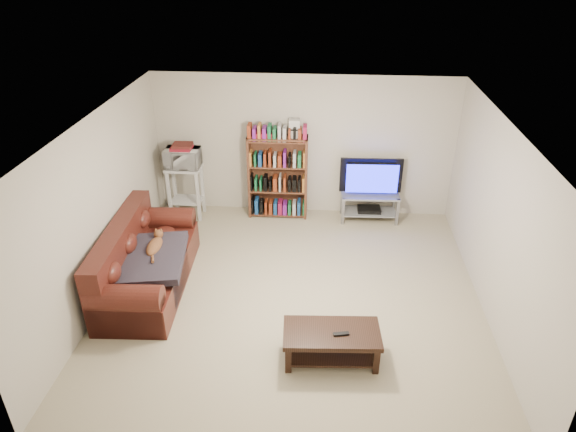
# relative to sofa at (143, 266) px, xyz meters

# --- Properties ---
(floor) EXTENTS (5.00, 5.00, 0.00)m
(floor) POSITION_rel_sofa_xyz_m (2.07, -0.05, -0.33)
(floor) COLOR #BAAE8A
(floor) RESTS_ON ground
(ceiling) EXTENTS (5.00, 5.00, 0.00)m
(ceiling) POSITION_rel_sofa_xyz_m (2.07, -0.05, 2.07)
(ceiling) COLOR white
(ceiling) RESTS_ON ground
(wall_back) EXTENTS (5.00, 0.00, 5.00)m
(wall_back) POSITION_rel_sofa_xyz_m (2.07, 2.45, 0.87)
(wall_back) COLOR beige
(wall_back) RESTS_ON ground
(wall_front) EXTENTS (5.00, 0.00, 5.00)m
(wall_front) POSITION_rel_sofa_xyz_m (2.07, -2.55, 0.87)
(wall_front) COLOR beige
(wall_front) RESTS_ON ground
(wall_left) EXTENTS (0.00, 5.00, 5.00)m
(wall_left) POSITION_rel_sofa_xyz_m (-0.43, -0.05, 0.87)
(wall_left) COLOR beige
(wall_left) RESTS_ON ground
(wall_right) EXTENTS (0.00, 5.00, 5.00)m
(wall_right) POSITION_rel_sofa_xyz_m (4.57, -0.05, 0.87)
(wall_right) COLOR beige
(wall_right) RESTS_ON ground
(sofa) EXTENTS (1.06, 2.25, 0.94)m
(sofa) POSITION_rel_sofa_xyz_m (0.00, 0.00, 0.00)
(sofa) COLOR #491A12
(sofa) RESTS_ON floor
(blanket) EXTENTS (0.99, 1.21, 0.19)m
(blanket) POSITION_rel_sofa_xyz_m (0.19, -0.14, 0.22)
(blanket) COLOR #2D2731
(blanket) RESTS_ON sofa
(cat) EXTENTS (0.27, 0.61, 0.18)m
(cat) POSITION_rel_sofa_xyz_m (0.18, 0.06, 0.28)
(cat) COLOR brown
(cat) RESTS_ON sofa
(coffee_table) EXTENTS (1.12, 0.61, 0.40)m
(coffee_table) POSITION_rel_sofa_xyz_m (2.59, -1.21, -0.05)
(coffee_table) COLOR black
(coffee_table) RESTS_ON floor
(remote) EXTENTS (0.18, 0.09, 0.02)m
(remote) POSITION_rel_sofa_xyz_m (2.69, -1.25, 0.08)
(remote) COLOR black
(remote) RESTS_ON coffee_table
(tv_stand) EXTENTS (0.98, 0.47, 0.48)m
(tv_stand) POSITION_rel_sofa_xyz_m (3.21, 2.17, -0.00)
(tv_stand) COLOR #999EA3
(tv_stand) RESTS_ON floor
(television) EXTENTS (1.04, 0.17, 0.60)m
(television) POSITION_rel_sofa_xyz_m (3.21, 2.17, 0.45)
(television) COLOR black
(television) RESTS_ON tv_stand
(dvd_player) EXTENTS (0.40, 0.28, 0.06)m
(dvd_player) POSITION_rel_sofa_xyz_m (3.21, 2.17, -0.14)
(dvd_player) COLOR black
(dvd_player) RESTS_ON tv_stand
(bookshelf) EXTENTS (1.00, 0.32, 1.44)m
(bookshelf) POSITION_rel_sofa_xyz_m (1.65, 2.22, 0.41)
(bookshelf) COLOR #59301F
(bookshelf) RESTS_ON floor
(shelf_clutter) EXTENTS (0.73, 0.23, 0.28)m
(shelf_clutter) POSITION_rel_sofa_xyz_m (1.75, 2.23, 1.21)
(shelf_clutter) COLOR silver
(shelf_clutter) RESTS_ON bookshelf
(microwave_stand) EXTENTS (0.58, 0.42, 0.92)m
(microwave_stand) POSITION_rel_sofa_xyz_m (0.09, 2.07, 0.26)
(microwave_stand) COLOR silver
(microwave_stand) RESTS_ON floor
(microwave) EXTENTS (0.57, 0.39, 0.31)m
(microwave) POSITION_rel_sofa_xyz_m (0.09, 2.07, 0.75)
(microwave) COLOR silver
(microwave) RESTS_ON microwave_stand
(game_boxes) EXTENTS (0.33, 0.29, 0.05)m
(game_boxes) POSITION_rel_sofa_xyz_m (0.09, 2.07, 0.93)
(game_boxes) COLOR maroon
(game_boxes) RESTS_ON microwave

